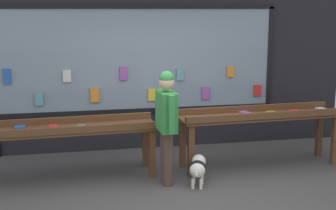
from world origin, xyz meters
TOP-DOWN VIEW (x-y plane):
  - ground_plane at (0.00, 0.00)m, footprint 40.00×40.00m
  - shopfront_facade at (-0.08, 2.39)m, footprint 7.30×0.29m
  - display_table_left at (-1.52, 0.95)m, footprint 2.69×0.82m
  - display_table_right at (1.52, 0.95)m, footprint 2.69×0.75m
  - person_browsing at (-0.12, 0.44)m, footprint 0.25×0.66m
  - small_dog at (0.32, 0.30)m, footprint 0.34×0.54m

SIDE VIEW (x-z plane):
  - ground_plane at x=0.00m, z-range 0.00..0.00m
  - small_dog at x=0.32m, z-range 0.06..0.47m
  - display_table_left at x=-1.52m, z-range 0.27..1.16m
  - display_table_right at x=1.52m, z-range 0.29..1.24m
  - person_browsing at x=-0.12m, z-range 0.14..1.81m
  - shopfront_facade at x=-0.08m, z-range -0.02..3.64m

